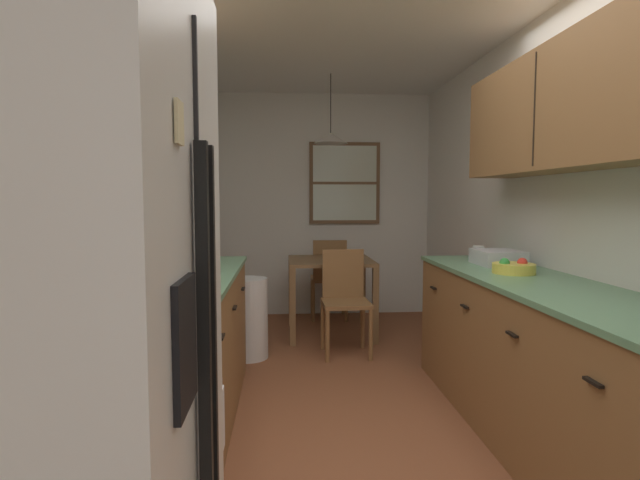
% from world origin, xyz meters
% --- Properties ---
extents(ground_plane, '(12.00, 12.00, 0.00)m').
position_xyz_m(ground_plane, '(0.00, 1.00, 0.00)').
color(ground_plane, brown).
extents(wall_left, '(0.10, 9.00, 2.55)m').
position_xyz_m(wall_left, '(-1.35, 1.00, 1.27)').
color(wall_left, white).
rests_on(wall_left, ground).
extents(wall_right, '(0.10, 9.00, 2.55)m').
position_xyz_m(wall_right, '(1.35, 1.00, 1.27)').
color(wall_right, white).
rests_on(wall_right, ground).
extents(wall_back, '(4.40, 0.10, 2.55)m').
position_xyz_m(wall_back, '(0.00, 3.65, 1.27)').
color(wall_back, white).
rests_on(wall_back, ground).
extents(ceiling_slab, '(4.40, 9.00, 0.08)m').
position_xyz_m(ceiling_slab, '(0.00, 1.00, 2.59)').
color(ceiling_slab, white).
extents(refrigerator, '(0.76, 0.75, 1.84)m').
position_xyz_m(refrigerator, '(-0.93, -1.29, 0.92)').
color(refrigerator, white).
rests_on(refrigerator, ground).
extents(stove_range, '(0.66, 0.63, 1.10)m').
position_xyz_m(stove_range, '(-0.99, -0.58, 0.47)').
color(stove_range, white).
rests_on(stove_range, ground).
extents(microwave_over_range, '(0.39, 0.61, 0.33)m').
position_xyz_m(microwave_over_range, '(-1.11, -0.58, 1.65)').
color(microwave_over_range, silver).
extents(counter_left, '(0.64, 1.96, 0.90)m').
position_xyz_m(counter_left, '(-1.00, 0.71, 0.45)').
color(counter_left, olive).
rests_on(counter_left, ground).
extents(upper_cabinets_left, '(0.33, 2.04, 0.70)m').
position_xyz_m(upper_cabinets_left, '(-1.14, 0.66, 1.86)').
color(upper_cabinets_left, olive).
extents(counter_right, '(0.64, 3.21, 0.90)m').
position_xyz_m(counter_right, '(1.00, 0.01, 0.45)').
color(counter_right, olive).
rests_on(counter_right, ground).
extents(upper_cabinets_right, '(0.33, 2.89, 0.67)m').
position_xyz_m(upper_cabinets_right, '(1.14, -0.04, 1.83)').
color(upper_cabinets_right, olive).
extents(dining_table, '(0.82, 0.82, 0.75)m').
position_xyz_m(dining_table, '(0.07, 2.68, 0.63)').
color(dining_table, brown).
rests_on(dining_table, ground).
extents(dining_chair_near, '(0.41, 0.41, 0.90)m').
position_xyz_m(dining_chair_near, '(0.13, 2.06, 0.50)').
color(dining_chair_near, olive).
rests_on(dining_chair_near, ground).
extents(dining_chair_far, '(0.41, 0.41, 0.90)m').
position_xyz_m(dining_chair_far, '(0.11, 3.30, 0.50)').
color(dining_chair_far, olive).
rests_on(dining_chair_far, ground).
extents(pendant_light, '(0.34, 0.34, 0.66)m').
position_xyz_m(pendant_light, '(0.07, 2.68, 1.94)').
color(pendant_light, black).
extents(back_window, '(0.82, 0.05, 0.94)m').
position_xyz_m(back_window, '(0.31, 3.58, 1.53)').
color(back_window, brown).
extents(trash_bin, '(0.34, 0.34, 0.68)m').
position_xyz_m(trash_bin, '(-0.70, 1.96, 0.34)').
color(trash_bin, white).
rests_on(trash_bin, ground).
extents(storage_canister, '(0.13, 0.13, 0.21)m').
position_xyz_m(storage_canister, '(-1.00, 0.07, 1.01)').
color(storage_canister, '#D84C19').
rests_on(storage_canister, counter_left).
extents(dish_towel, '(0.02, 0.16, 0.24)m').
position_xyz_m(dish_towel, '(-0.64, -0.42, 0.50)').
color(dish_towel, white).
extents(mug_by_coffeemaker, '(0.12, 0.08, 0.11)m').
position_xyz_m(mug_by_coffeemaker, '(1.02, 1.28, 0.95)').
color(mug_by_coffeemaker, white).
rests_on(mug_by_coffeemaker, counter_right).
extents(fruit_bowl, '(0.25, 0.25, 0.09)m').
position_xyz_m(fruit_bowl, '(0.98, 0.63, 0.94)').
color(fruit_bowl, '#E5D14C').
rests_on(fruit_bowl, counter_right).
extents(dish_rack, '(0.28, 0.34, 0.10)m').
position_xyz_m(dish_rack, '(1.05, 1.03, 0.95)').
color(dish_rack, silver).
rests_on(dish_rack, counter_right).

